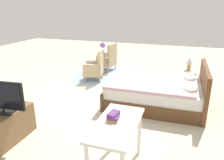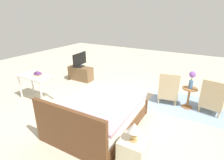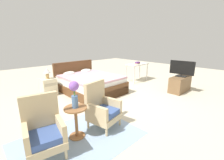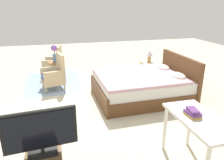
{
  "view_description": "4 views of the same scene",
  "coord_description": "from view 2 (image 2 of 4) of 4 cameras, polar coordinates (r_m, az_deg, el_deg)",
  "views": [
    {
      "loc": [
        4.61,
        1.69,
        2.17
      ],
      "look_at": [
        0.31,
        0.24,
        0.6
      ],
      "focal_mm": 35.0,
      "sensor_mm": 36.0,
      "label": 1
    },
    {
      "loc": [
        -2.08,
        3.99,
        2.47
      ],
      "look_at": [
        0.25,
        -0.06,
        0.66
      ],
      "focal_mm": 28.0,
      "sensor_mm": 36.0,
      "label": 2
    },
    {
      "loc": [
        -2.95,
        -2.94,
        1.7
      ],
      "look_at": [
        -0.08,
        0.08,
        0.62
      ],
      "focal_mm": 24.0,
      "sensor_mm": 36.0,
      "label": 3
    },
    {
      "loc": [
        4.35,
        -0.74,
        2.13
      ],
      "look_at": [
        0.3,
        0.34,
        0.65
      ],
      "focal_mm": 35.0,
      "sensor_mm": 36.0,
      "label": 4
    }
  ],
  "objects": [
    {
      "name": "book_stack",
      "position": [
        5.54,
        -23.09,
        1.87
      ],
      "size": [
        0.21,
        0.16,
        0.1
      ],
      "color": "#B79333",
      "rests_on": "vanity_desk"
    },
    {
      "name": "ground_plane",
      "position": [
        5.14,
        2.13,
        -7.64
      ],
      "size": [
        16.0,
        16.0,
        0.0
      ],
      "primitive_type": "plane",
      "color": "beige"
    },
    {
      "name": "tv_flatscreen",
      "position": [
        6.75,
        -10.5,
        6.51
      ],
      "size": [
        0.23,
        0.79,
        0.54
      ],
      "color": "black",
      "rests_on": "tv_stand"
    },
    {
      "name": "flower_vase",
      "position": [
        5.03,
        24.63,
        0.6
      ],
      "size": [
        0.17,
        0.17,
        0.48
      ],
      "color": "#4C709E",
      "rests_on": "side_table"
    },
    {
      "name": "bed",
      "position": [
        4.06,
        -4.6,
        -11.33
      ],
      "size": [
        1.65,
        2.11,
        0.96
      ],
      "color": "brown",
      "rests_on": "ground_plane"
    },
    {
      "name": "table_lamp",
      "position": [
        2.87,
        7.22,
        -15.69
      ],
      "size": [
        0.22,
        0.22,
        0.33
      ],
      "color": "tan",
      "rests_on": "nightstand"
    },
    {
      "name": "side_table",
      "position": [
        5.21,
        23.79,
        -4.64
      ],
      "size": [
        0.4,
        0.4,
        0.58
      ],
      "color": "#936038",
      "rests_on": "ground_plane"
    },
    {
      "name": "vanity_desk",
      "position": [
        5.61,
        -23.86,
        0.25
      ],
      "size": [
        1.04,
        0.52,
        0.76
      ],
      "color": "silver",
      "rests_on": "ground_plane"
    },
    {
      "name": "tv_stand",
      "position": [
        6.9,
        -10.19,
        2.14
      ],
      "size": [
        0.96,
        0.4,
        0.53
      ],
      "color": "brown",
      "rests_on": "ground_plane"
    },
    {
      "name": "armchair_by_window_left",
      "position": [
        5.23,
        30.01,
        -5.45
      ],
      "size": [
        0.63,
        0.63,
        0.92
      ],
      "color": "#CCB284",
      "rests_on": "floor_rug"
    },
    {
      "name": "nightstand",
      "position": [
        3.19,
        6.8,
        -22.69
      ],
      "size": [
        0.44,
        0.41,
        0.54
      ],
      "color": "beige",
      "rests_on": "ground_plane"
    },
    {
      "name": "armchair_by_window_right",
      "position": [
        5.3,
        17.83,
        -3.16
      ],
      "size": [
        0.64,
        0.64,
        0.92
      ],
      "color": "#CCB284",
      "rests_on": "floor_rug"
    },
    {
      "name": "floor_rug",
      "position": [
        5.45,
        23.36,
        -7.7
      ],
      "size": [
        2.1,
        1.5,
        0.01
      ],
      "color": "#8EA8C6",
      "rests_on": "ground_plane"
    }
  ]
}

